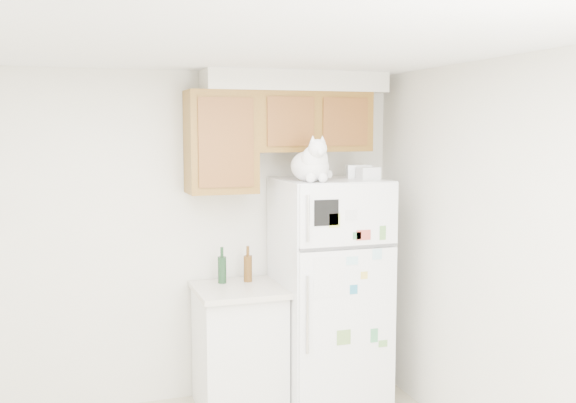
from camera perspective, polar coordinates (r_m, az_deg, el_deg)
name	(u,v)px	position (r m, az deg, el deg)	size (l,w,h in m)	color
room_shell	(217,210)	(3.37, -6.00, -0.68)	(3.84, 4.04, 2.52)	silver
refrigerator	(330,291)	(5.14, 3.54, -7.57)	(0.76, 0.78, 1.70)	white
base_counter	(239,347)	(5.11, -4.17, -12.19)	(0.64, 0.64, 0.92)	white
cat	(312,164)	(4.77, 2.02, 3.19)	(0.32, 0.47, 0.33)	white
storage_box_back	(359,172)	(5.12, 6.01, 2.54)	(0.18, 0.13, 0.10)	white
storage_box_front	(368,173)	(5.00, 6.82, 2.39)	(0.15, 0.11, 0.09)	white
bottle_green	(222,265)	(5.08, -5.61, -5.38)	(0.06, 0.06, 0.27)	#19381E
bottle_amber	(248,264)	(5.11, -3.42, -5.29)	(0.06, 0.06, 0.27)	#593814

